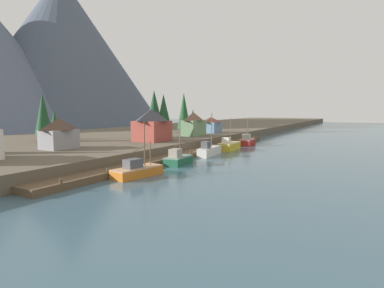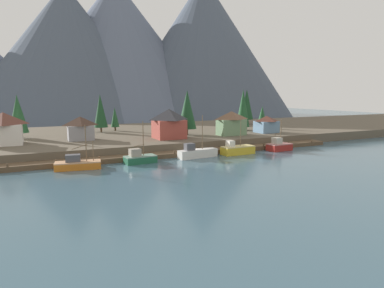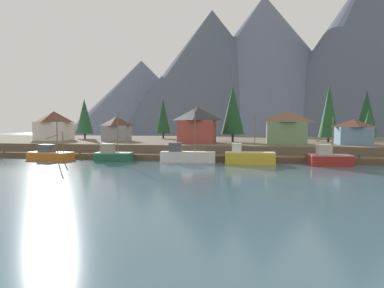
{
  "view_description": "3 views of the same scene",
  "coord_description": "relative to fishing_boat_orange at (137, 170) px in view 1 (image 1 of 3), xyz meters",
  "views": [
    {
      "loc": [
        -61.94,
        -33.66,
        10.27
      ],
      "look_at": [
        0.49,
        2.59,
        2.3
      ],
      "focal_mm": 30.41,
      "sensor_mm": 36.0,
      "label": 1
    },
    {
      "loc": [
        -30.52,
        -65.4,
        13.81
      ],
      "look_at": [
        1.42,
        2.66,
        2.37
      ],
      "focal_mm": 30.75,
      "sensor_mm": 36.0,
      "label": 2
    },
    {
      "loc": [
        11.38,
        -54.67,
        6.08
      ],
      "look_at": [
        0.77,
        2.21,
        2.87
      ],
      "focal_mm": 30.33,
      "sensor_mm": 36.0,
      "label": 3
    }
  ],
  "objects": [
    {
      "name": "house_blue",
      "position": [
        55.16,
        15.37,
        4.08
      ],
      "size": [
        6.22,
        5.36,
        4.96
      ],
      "color": "#6689A8",
      "rests_on": "shoreline_bank"
    },
    {
      "name": "dock",
      "position": [
        24.43,
        4.22,
        -0.45
      ],
      "size": [
        80.0,
        4.0,
        1.6
      ],
      "color": "brown",
      "rests_on": "ground_plane"
    },
    {
      "name": "shoreline_bank",
      "position": [
        24.43,
        34.23,
        0.3
      ],
      "size": [
        400.0,
        56.0,
        2.5
      ],
      "primitive_type": "cube",
      "color": "brown",
      "rests_on": "ground_plane"
    },
    {
      "name": "fishing_boat_white",
      "position": [
        25.01,
        0.54,
        0.17
      ],
      "size": [
        9.27,
        3.1,
        9.24
      ],
      "rotation": [
        0.0,
        0.0,
        0.1
      ],
      "color": "silver",
      "rests_on": "ground_plane"
    },
    {
      "name": "ground_plane",
      "position": [
        24.43,
        22.23,
        -1.45
      ],
      "size": [
        400.0,
        400.0,
        1.0
      ],
      "primitive_type": "cube",
      "color": "#3D5B6B"
    },
    {
      "name": "house_red",
      "position": [
        24.27,
        15.46,
        5.43
      ],
      "size": [
        7.71,
        7.05,
        7.58
      ],
      "color": "#9E4238",
      "rests_on": "shoreline_bank"
    },
    {
      "name": "conifer_near_right",
      "position": [
        10.82,
        36.85,
        7.98
      ],
      "size": [
        4.0,
        4.0,
        11.36
      ],
      "color": "#4C3823",
      "rests_on": "shoreline_bank"
    },
    {
      "name": "conifer_back_left",
      "position": [
        15.48,
        39.06,
        5.8
      ],
      "size": [
        2.61,
        2.61,
        7.31
      ],
      "color": "#4C3823",
      "rests_on": "shoreline_bank"
    },
    {
      "name": "fishing_boat_orange",
      "position": [
        0.0,
        0.0,
        0.0
      ],
      "size": [
        8.5,
        4.16,
        8.21
      ],
      "rotation": [
        0.0,
        0.0,
        -0.14
      ],
      "color": "#CC6B1E",
      "rests_on": "ground_plane"
    },
    {
      "name": "fishing_boat_yellow",
      "position": [
        35.29,
        0.34,
        0.14
      ],
      "size": [
        7.98,
        3.45,
        7.99
      ],
      "rotation": [
        0.0,
        0.0,
        0.05
      ],
      "color": "gold",
      "rests_on": "ground_plane"
    },
    {
      "name": "house_green",
      "position": [
        42.42,
        14.52,
        4.94
      ],
      "size": [
        7.94,
        4.47,
        6.64
      ],
      "color": "#6B8E66",
      "rests_on": "shoreline_bank"
    },
    {
      "name": "mountain_far_ridge",
      "position": [
        94.45,
        134.03,
        42.93
      ],
      "size": [
        116.42,
        116.42,
        87.76
      ],
      "primitive_type": "cone",
      "color": "#475160",
      "rests_on": "ground_plane"
    },
    {
      "name": "conifer_mid_right",
      "position": [
        65.64,
        41.07,
        9.02
      ],
      "size": [
        5.1,
        5.1,
        13.12
      ],
      "color": "#4C3823",
      "rests_on": "shoreline_bank"
    },
    {
      "name": "conifer_near_left",
      "position": [
        31.5,
        20.09,
        8.65
      ],
      "size": [
        5.15,
        5.15,
        12.43
      ],
      "color": "#4C3823",
      "rests_on": "shoreline_bank"
    },
    {
      "name": "conifer_mid_left",
      "position": [
        61.2,
        25.52,
        5.76
      ],
      "size": [
        3.29,
        3.29,
        7.42
      ],
      "color": "#4C3823",
      "rests_on": "shoreline_bank"
    },
    {
      "name": "conifer_back_right",
      "position": [
        52.43,
        23.86,
        8.51
      ],
      "size": [
        4.31,
        4.31,
        12.83
      ],
      "color": "#4C3823",
      "rests_on": "shoreline_bank"
    },
    {
      "name": "fishing_boat_red",
      "position": [
        47.45,
        0.25,
        0.17
      ],
      "size": [
        6.34,
        3.61,
        7.53
      ],
      "rotation": [
        0.0,
        0.0,
        0.08
      ],
      "color": "maroon",
      "rests_on": "ground_plane"
    },
    {
      "name": "fishing_boat_green",
      "position": [
        11.96,
        0.3,
        0.08
      ],
      "size": [
        6.49,
        3.53,
        8.49
      ],
      "rotation": [
        0.0,
        0.0,
        0.09
      ],
      "color": "#1E5B3D",
      "rests_on": "ground_plane"
    },
    {
      "name": "house_grey",
      "position": [
        3.27,
        21.75,
        4.56
      ],
      "size": [
        6.3,
        4.85,
        5.88
      ],
      "color": "gray",
      "rests_on": "shoreline_bank"
    }
  ]
}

